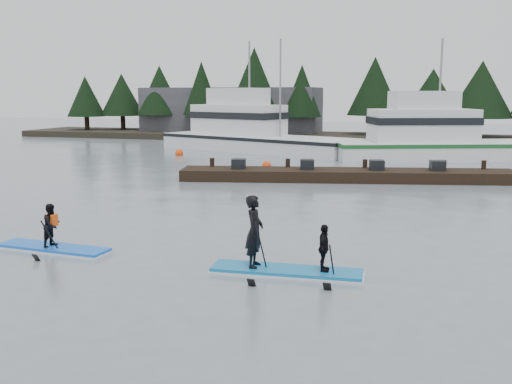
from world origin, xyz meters
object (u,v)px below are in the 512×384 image
(fishing_boat_large, at_px, (253,142))
(paddleboard_duo, at_px, (279,249))
(floating_dock, at_px, (347,175))
(fishing_boat_medium, at_px, (441,150))
(paddleboard_solo, at_px, (53,236))

(fishing_boat_large, relative_size, paddleboard_duo, 4.49)
(floating_dock, bearing_deg, fishing_boat_large, 111.59)
(fishing_boat_large, xyz_separation_m, fishing_boat_medium, (13.95, -2.03, -0.05))
(fishing_boat_large, distance_m, floating_dock, 16.44)
(fishing_boat_medium, distance_m, paddleboard_duo, 27.70)
(paddleboard_solo, xyz_separation_m, paddleboard_duo, (6.58, -0.19, 0.20))
(fishing_boat_large, xyz_separation_m, paddleboard_duo, (9.64, -29.39, -0.09))
(floating_dock, relative_size, paddleboard_duo, 4.50)
(paddleboard_solo, height_order, paddleboard_duo, paddleboard_duo)
(fishing_boat_large, relative_size, paddleboard_solo, 4.95)
(floating_dock, bearing_deg, paddleboard_solo, -123.64)
(fishing_boat_medium, bearing_deg, paddleboard_solo, -131.41)
(paddleboard_solo, distance_m, paddleboard_duo, 6.59)
(fishing_boat_large, bearing_deg, paddleboard_solo, -62.93)
(fishing_boat_medium, height_order, paddleboard_solo, fishing_boat_medium)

